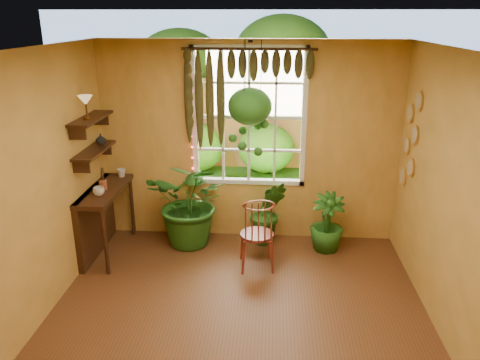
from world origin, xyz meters
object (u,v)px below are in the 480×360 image
(potted_plant_mid, at_px, (268,212))
(hanging_basket, at_px, (250,110))
(counter_ledge, at_px, (99,213))
(potted_plant_left, at_px, (192,202))
(windsor_chair, at_px, (257,244))

(potted_plant_mid, bearing_deg, hanging_basket, 174.91)
(hanging_basket, bearing_deg, counter_ledge, -167.14)
(potted_plant_left, xyz_separation_m, hanging_basket, (0.76, 0.13, 1.23))
(windsor_chair, bearing_deg, potted_plant_left, 139.93)
(counter_ledge, height_order, windsor_chair, windsor_chair)
(counter_ledge, distance_m, hanging_basket, 2.37)
(counter_ledge, distance_m, potted_plant_mid, 2.23)
(hanging_basket, bearing_deg, potted_plant_mid, -5.09)
(windsor_chair, xyz_separation_m, hanging_basket, (-0.14, 0.71, 1.52))
(windsor_chair, distance_m, hanging_basket, 1.68)
(windsor_chair, relative_size, potted_plant_left, 0.90)
(windsor_chair, bearing_deg, hanging_basket, 93.63)
(potted_plant_left, bearing_deg, counter_ledge, -165.20)
(counter_ledge, relative_size, windsor_chair, 1.08)
(counter_ledge, relative_size, potted_plant_left, 0.97)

